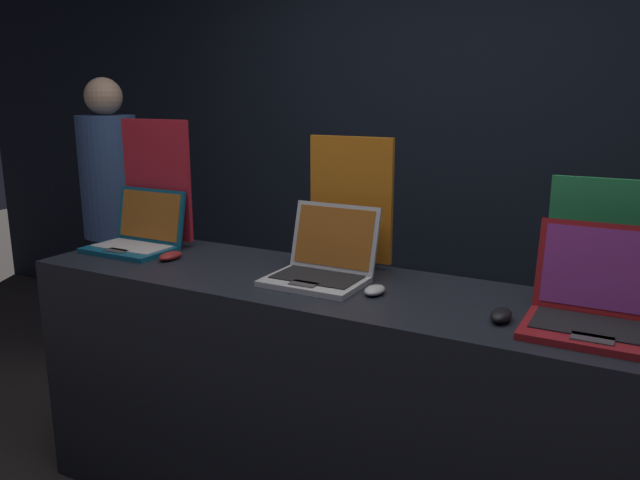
{
  "coord_description": "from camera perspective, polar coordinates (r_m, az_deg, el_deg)",
  "views": [
    {
      "loc": [
        0.98,
        -1.55,
        1.59
      ],
      "look_at": [
        -0.01,
        0.3,
        1.09
      ],
      "focal_mm": 35.0,
      "sensor_mm": 36.0,
      "label": 1
    }
  ],
  "objects": [
    {
      "name": "wall_back",
      "position": [
        3.59,
        12.69,
        9.99
      ],
      "size": [
        8.0,
        0.05,
        2.8
      ],
      "color": "black",
      "rests_on": "ground_plane"
    },
    {
      "name": "display_counter",
      "position": [
        2.37,
        0.28,
        -14.82
      ],
      "size": [
        2.26,
        0.59,
        0.94
      ],
      "color": "black",
      "rests_on": "ground_plane"
    },
    {
      "name": "laptop_front",
      "position": [
        2.73,
        -16.33,
        0.36
      ],
      "size": [
        0.36,
        0.28,
        0.25
      ],
      "color": "#0F5170",
      "rests_on": "display_counter"
    },
    {
      "name": "mouse_front",
      "position": [
        2.54,
        -13.52,
        -1.42
      ],
      "size": [
        0.06,
        0.12,
        0.03
      ],
      "color": "maroon",
      "rests_on": "display_counter"
    },
    {
      "name": "promo_stand_front",
      "position": [
        2.8,
        -14.65,
        4.92
      ],
      "size": [
        0.36,
        0.07,
        0.54
      ],
      "color": "black",
      "rests_on": "display_counter"
    },
    {
      "name": "laptop_middle",
      "position": [
        2.19,
        0.23,
        -2.17
      ],
      "size": [
        0.33,
        0.31,
        0.25
      ],
      "color": "#B7B7BC",
      "rests_on": "display_counter"
    },
    {
      "name": "mouse_middle",
      "position": [
        2.06,
        5.03,
        -4.59
      ],
      "size": [
        0.06,
        0.1,
        0.03
      ],
      "color": "#B2B2B7",
      "rests_on": "display_counter"
    },
    {
      "name": "promo_stand_middle",
      "position": [
        2.35,
        2.82,
        3.23
      ],
      "size": [
        0.33,
        0.07,
        0.49
      ],
      "color": "black",
      "rests_on": "display_counter"
    },
    {
      "name": "laptop_back",
      "position": [
        1.91,
        24.17,
        -5.59
      ],
      "size": [
        0.38,
        0.33,
        0.28
      ],
      "color": "maroon",
      "rests_on": "display_counter"
    },
    {
      "name": "mouse_back",
      "position": [
        1.89,
        16.23,
        -6.61
      ],
      "size": [
        0.06,
        0.11,
        0.04
      ],
      "color": "black",
      "rests_on": "display_counter"
    },
    {
      "name": "promo_stand_back",
      "position": [
        2.13,
        25.07,
        -0.4
      ],
      "size": [
        0.38,
        0.07,
        0.39
      ],
      "color": "black",
      "rests_on": "display_counter"
    },
    {
      "name": "person_bystander",
      "position": [
        3.7,
        -18.38,
        1.41
      ],
      "size": [
        0.32,
        0.32,
        1.67
      ],
      "color": "#282833",
      "rests_on": "ground_plane"
    }
  ]
}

